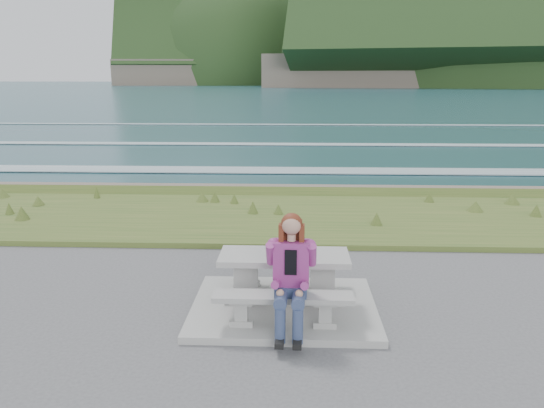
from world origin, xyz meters
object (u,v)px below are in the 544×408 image
Objects in this scene: picnic_table at (284,265)px; bench_landward at (283,302)px; bench_seaward at (285,264)px; seated_woman at (290,291)px.

picnic_table reaches higher than bench_landward.
seated_woman is (0.09, -1.54, 0.21)m from bench_seaward.
bench_seaward is (0.00, 1.40, 0.00)m from bench_landward.
bench_seaward is 1.56m from seated_woman.
bench_landward and bench_seaward have the same top height.
bench_seaward is (0.00, 0.70, -0.23)m from picnic_table.
seated_woman reaches higher than bench_landward.
bench_seaward is at bearing 90.00° from bench_landward.
seated_woman reaches higher than picnic_table.
bench_landward is (0.00, -0.70, -0.23)m from picnic_table.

